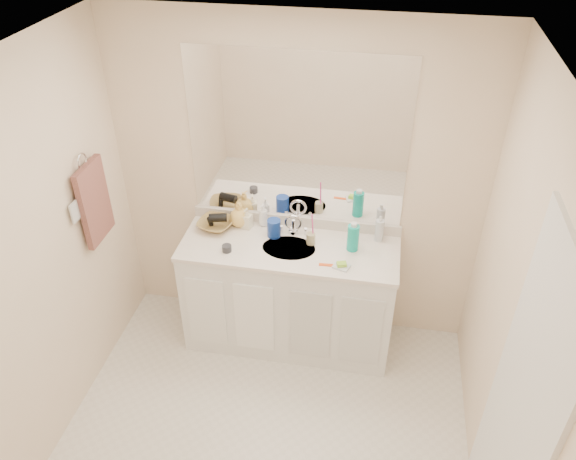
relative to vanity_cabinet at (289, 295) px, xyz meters
The scene contains 29 objects.
floor 1.11m from the vanity_cabinet, 90.00° to the right, with size 2.60×2.60×0.00m, color white.
ceiling 2.23m from the vanity_cabinet, 90.00° to the right, with size 2.60×2.60×0.02m, color white.
wall_back 0.82m from the vanity_cabinet, 90.00° to the left, with size 2.60×0.02×2.40m, color #FBE3C5.
wall_left 1.83m from the vanity_cabinet, 141.75° to the right, with size 0.02×2.60×2.40m, color #FBE3C5.
wall_right 1.83m from the vanity_cabinet, 38.25° to the right, with size 0.02×2.60×2.40m, color #FBE3C5.
vanity_cabinet is the anchor object (origin of this frame).
countertop 0.44m from the vanity_cabinet, ahead, with size 1.52×0.57×0.03m, color white.
backsplash 0.56m from the vanity_cabinet, 90.00° to the left, with size 1.52×0.03×0.08m, color silver.
sink_basin 0.44m from the vanity_cabinet, 90.00° to the right, with size 0.37×0.37×0.02m, color beige.
faucet 0.53m from the vanity_cabinet, 90.00° to the left, with size 0.02×0.02×0.11m, color silver.
mirror 1.17m from the vanity_cabinet, 90.00° to the left, with size 1.48×0.01×1.20m, color white.
blue_mug 0.55m from the vanity_cabinet, 141.19° to the left, with size 0.10×0.10×0.13m, color #16389A.
tan_cup 0.52m from the vanity_cabinet, 22.20° to the left, with size 0.06×0.06×0.08m, color tan.
toothbrush 0.63m from the vanity_cabinet, 20.86° to the left, with size 0.01×0.01×0.20m, color #F13F9B.
mouthwash_bottle 0.70m from the vanity_cabinet, ahead, with size 0.08×0.08×0.19m, color #0EAD9B.
clear_pump_bottle 0.83m from the vanity_cabinet, 17.17° to the left, with size 0.06×0.06×0.16m, color silver.
soap_dish 0.62m from the vanity_cabinet, 23.76° to the right, with size 0.10×0.08×0.01m, color silver.
green_soap 0.63m from the vanity_cabinet, 23.76° to the right, with size 0.06×0.05×0.02m, color #9DE036.
orange_comb 0.57m from the vanity_cabinet, 29.54° to the right, with size 0.12×0.03×0.01m, color #FC551A.
dark_jar 0.64m from the vanity_cabinet, 161.91° to the right, with size 0.07×0.07×0.05m, color #2F2F35.
soap_bottle_white 0.63m from the vanity_cabinet, 136.22° to the left, with size 0.07×0.07×0.18m, color white.
soap_bottle_cream 0.66m from the vanity_cabinet, 153.23° to the left, with size 0.07×0.07×0.16m, color #FBF1CC.
soap_bottle_yellow 0.71m from the vanity_cabinet, 154.34° to the left, with size 0.15×0.15×0.19m, color #EEBF5C.
wicker_basket 0.75m from the vanity_cabinet, 167.59° to the left, with size 0.25×0.25×0.06m, color olive.
hair_dryer 0.78m from the vanity_cabinet, 167.15° to the left, with size 0.06×0.06×0.13m, color black.
towel_ring 1.71m from the vanity_cabinet, 168.86° to the right, with size 0.11×0.11×0.01m, color silver.
hand_towel 1.52m from the vanity_cabinet, 168.69° to the right, with size 0.04×0.32×0.55m, color brown.
switch_plate 1.61m from the vanity_cabinet, 160.52° to the right, with size 0.01×0.09×0.13m, color silver.
door 1.94m from the vanity_cabinet, 45.81° to the right, with size 0.02×0.82×2.00m, color white.
Camera 1 is at (0.56, -2.05, 3.19)m, focal length 35.00 mm.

